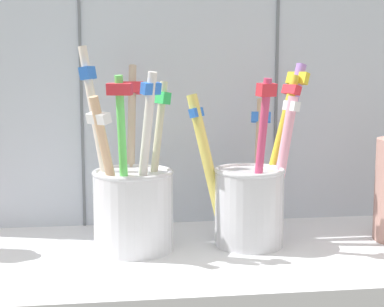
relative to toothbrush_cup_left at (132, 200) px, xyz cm
name	(u,v)px	position (x,y,z in cm)	size (l,w,h in cm)	color
counter_slab	(194,262)	(5.68, -1.63, -5.75)	(64.00, 22.00, 2.00)	silver
tile_wall_back	(180,37)	(5.68, 10.36, 15.76)	(64.00, 2.20, 45.00)	silver
toothbrush_cup_left	(132,200)	(0.00, 0.00, 0.00)	(8.77, 11.80, 19.19)	white
toothbrush_cup_right	(252,195)	(11.59, 0.29, 0.16)	(12.84, 9.49, 17.64)	silver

